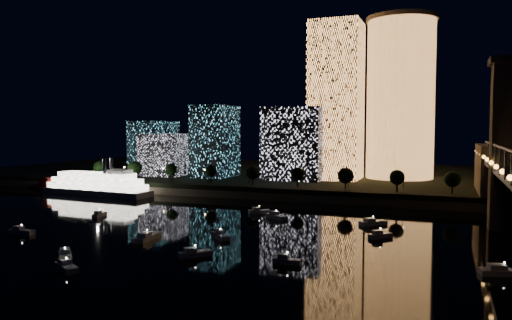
# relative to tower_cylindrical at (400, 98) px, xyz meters

# --- Properties ---
(ground) EXTENTS (520.00, 520.00, 0.00)m
(ground) POSITION_rel_tower_cylindrical_xyz_m (-26.10, -142.49, -44.08)
(ground) COLOR black
(ground) RESTS_ON ground
(far_bank) EXTENTS (420.00, 160.00, 5.00)m
(far_bank) POSITION_rel_tower_cylindrical_xyz_m (-26.10, 17.51, -41.58)
(far_bank) COLOR black
(far_bank) RESTS_ON ground
(seawall) EXTENTS (420.00, 6.00, 3.00)m
(seawall) POSITION_rel_tower_cylindrical_xyz_m (-26.10, -60.49, -42.58)
(seawall) COLOR #6B5E4C
(seawall) RESTS_ON ground
(tower_cylindrical) EXTENTS (34.00, 34.00, 77.92)m
(tower_cylindrical) POSITION_rel_tower_cylindrical_xyz_m (0.00, 0.00, 0.00)
(tower_cylindrical) COLOR #FFA251
(tower_cylindrical) RESTS_ON far_bank
(tower_rectangular) EXTENTS (23.47, 23.47, 74.69)m
(tower_rectangular) POSITION_rel_tower_cylindrical_xyz_m (-28.47, -15.07, -1.74)
(tower_rectangular) COLOR #FFA251
(tower_rectangular) RESTS_ON far_bank
(midrise_blocks) EXTENTS (107.78, 34.22, 35.79)m
(midrise_blocks) POSITION_rel_tower_cylindrical_xyz_m (-84.93, -23.27, -23.34)
(midrise_blocks) COLOR silver
(midrise_blocks) RESTS_ON far_bank
(riverboat) EXTENTS (57.07, 15.54, 16.99)m
(riverboat) POSITION_rel_tower_cylindrical_xyz_m (-125.23, -73.44, -39.72)
(riverboat) COLOR silver
(riverboat) RESTS_ON ground
(motorboats) EXTENTS (131.06, 84.99, 2.78)m
(motorboats) POSITION_rel_tower_cylindrical_xyz_m (-32.68, -133.35, -43.27)
(motorboats) COLOR silver
(motorboats) RESTS_ON ground
(esplanade_trees) EXTENTS (166.06, 6.76, 8.88)m
(esplanade_trees) POSITION_rel_tower_cylindrical_xyz_m (-57.49, -54.49, -33.61)
(esplanade_trees) COLOR black
(esplanade_trees) RESTS_ON far_bank
(street_lamps) EXTENTS (132.70, 0.70, 5.65)m
(street_lamps) POSITION_rel_tower_cylindrical_xyz_m (-60.10, -48.49, -35.06)
(street_lamps) COLOR black
(street_lamps) RESTS_ON far_bank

